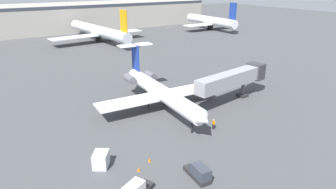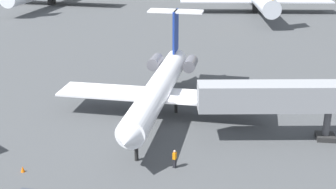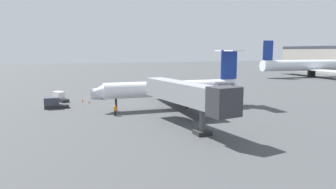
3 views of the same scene
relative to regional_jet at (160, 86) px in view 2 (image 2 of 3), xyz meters
name	(u,v)px [view 2 (image 2 of 3)]	position (x,y,z in m)	size (l,w,h in m)	color
ground_plane	(180,122)	(2.40, -1.47, -3.54)	(400.00, 400.00, 0.10)	#424447
regional_jet	(160,86)	(0.00, 0.00, 0.00)	(23.01, 27.92, 10.03)	white
jet_bridge	(302,97)	(14.45, -4.35, 1.00)	(18.10, 5.44, 6.17)	gray
ground_crew_marshaller	(175,159)	(3.00, -11.60, -2.63)	(0.35, 0.45, 1.69)	black
traffic_cone_mid	(23,169)	(-9.92, -14.11, -3.21)	(0.36, 0.36, 0.55)	orange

